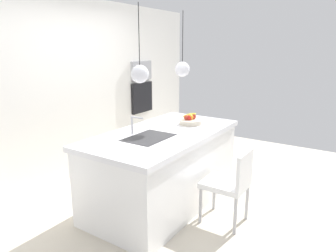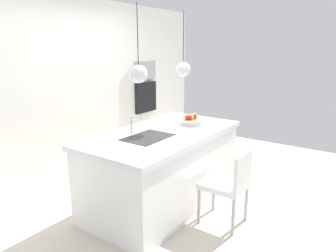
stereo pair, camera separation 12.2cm
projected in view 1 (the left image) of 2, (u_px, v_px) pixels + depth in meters
floor at (164, 202)px, 3.92m from camera, size 6.60×6.60×0.00m
back_wall at (69, 90)px, 4.47m from camera, size 6.00×0.10×2.60m
kitchen_island at (164, 168)px, 3.80m from camera, size 2.07×1.07×0.92m
sink_basin at (149, 138)px, 3.45m from camera, size 0.56×0.40×0.02m
faucet at (134, 123)px, 3.53m from camera, size 0.02×0.17×0.22m
fruit_bowl at (190, 120)px, 4.05m from camera, size 0.29×0.29×0.15m
microwave at (141, 70)px, 5.68m from camera, size 0.54×0.08×0.34m
oven at (142, 97)px, 5.81m from camera, size 0.56×0.08×0.56m
chair_near at (231, 182)px, 3.34m from camera, size 0.41×0.46×0.85m
pendant_light_left at (140, 74)px, 3.17m from camera, size 0.19×0.19×0.79m
pendant_light_right at (182, 69)px, 3.86m from camera, size 0.19×0.19×0.79m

